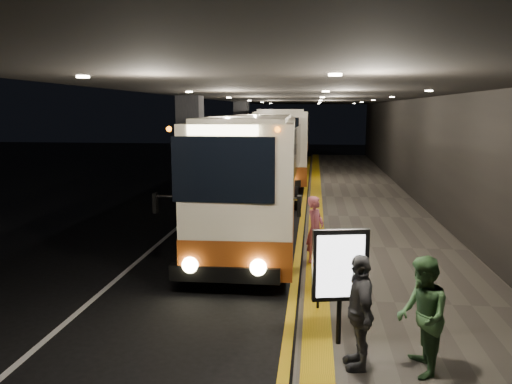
# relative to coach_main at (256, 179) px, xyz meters

# --- Properties ---
(ground) EXTENTS (90.00, 90.00, 0.00)m
(ground) POSITION_rel_coach_main_xyz_m (-0.92, -2.75, -1.75)
(ground) COLOR black
(lane_line_white) EXTENTS (0.12, 50.00, 0.01)m
(lane_line_white) POSITION_rel_coach_main_xyz_m (-2.72, 2.25, -1.74)
(lane_line_white) COLOR silver
(lane_line_white) RESTS_ON ground
(kerb_stripe_yellow) EXTENTS (0.18, 50.00, 0.01)m
(kerb_stripe_yellow) POSITION_rel_coach_main_xyz_m (1.43, 2.25, -1.74)
(kerb_stripe_yellow) COLOR gold
(kerb_stripe_yellow) RESTS_ON ground
(sidewalk) EXTENTS (4.50, 50.00, 0.15)m
(sidewalk) POSITION_rel_coach_main_xyz_m (3.83, 2.25, -1.67)
(sidewalk) COLOR #514C44
(sidewalk) RESTS_ON ground
(tactile_strip) EXTENTS (0.50, 50.00, 0.01)m
(tactile_strip) POSITION_rel_coach_main_xyz_m (1.93, 2.25, -1.59)
(tactile_strip) COLOR gold
(tactile_strip) RESTS_ON sidewalk
(terminal_wall) EXTENTS (0.10, 50.00, 6.00)m
(terminal_wall) POSITION_rel_coach_main_xyz_m (6.08, 2.25, 1.25)
(terminal_wall) COLOR black
(terminal_wall) RESTS_ON ground
(support_columns) EXTENTS (0.80, 24.80, 4.40)m
(support_columns) POSITION_rel_coach_main_xyz_m (-2.42, 1.25, 0.45)
(support_columns) COLOR black
(support_columns) RESTS_ON ground
(canopy) EXTENTS (9.00, 50.00, 0.40)m
(canopy) POSITION_rel_coach_main_xyz_m (1.58, 2.25, 2.85)
(canopy) COLOR black
(canopy) RESTS_ON support_columns
(coach_main) EXTENTS (2.84, 11.75, 3.64)m
(coach_main) POSITION_rel_coach_main_xyz_m (0.00, 0.00, 0.00)
(coach_main) COLOR beige
(coach_main) RESTS_ON ground
(coach_second) EXTENTS (3.04, 12.31, 3.84)m
(coach_second) POSITION_rel_coach_main_xyz_m (-0.01, 13.26, 0.10)
(coach_second) COLOR beige
(coach_second) RESTS_ON ground
(coach_third) EXTENTS (2.51, 11.12, 3.48)m
(coach_third) POSITION_rel_coach_main_xyz_m (0.06, 25.89, -0.07)
(coach_third) COLOR beige
(coach_third) RESTS_ON ground
(passenger_boarding) EXTENTS (0.61, 0.72, 1.67)m
(passenger_boarding) POSITION_rel_coach_main_xyz_m (1.88, -3.39, -0.76)
(passenger_boarding) COLOR #BD5869
(passenger_boarding) RESTS_ON sidewalk
(passenger_waiting_green) EXTENTS (0.52, 0.84, 1.73)m
(passenger_waiting_green) POSITION_rel_coach_main_xyz_m (3.40, -8.62, -0.73)
(passenger_waiting_green) COLOR #386236
(passenger_waiting_green) RESTS_ON sidewalk
(passenger_waiting_grey) EXTENTS (0.63, 1.06, 1.72)m
(passenger_waiting_grey) POSITION_rel_coach_main_xyz_m (2.52, -8.54, -0.73)
(passenger_waiting_grey) COLOR #4D4D52
(passenger_waiting_grey) RESTS_ON sidewalk
(bag_polka) EXTENTS (0.32, 0.23, 0.36)m
(bag_polka) POSITION_rel_coach_main_xyz_m (2.71, -6.83, -1.42)
(bag_polka) COLOR black
(bag_polka) RESTS_ON sidewalk
(info_sign) EXTENTS (0.90, 0.29, 1.91)m
(info_sign) POSITION_rel_coach_main_xyz_m (2.27, -7.83, -0.30)
(info_sign) COLOR black
(info_sign) RESTS_ON sidewalk
(stanchion_post) EXTENTS (0.05, 0.05, 1.17)m
(stanchion_post) POSITION_rel_coach_main_xyz_m (1.94, -6.40, -1.01)
(stanchion_post) COLOR black
(stanchion_post) RESTS_ON sidewalk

